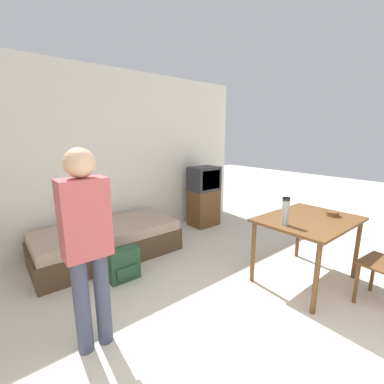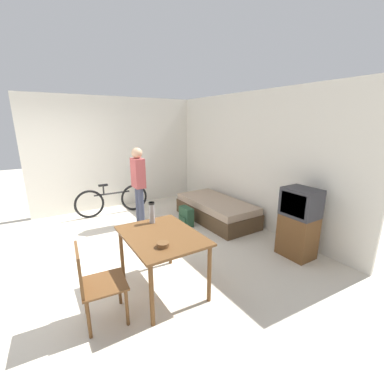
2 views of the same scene
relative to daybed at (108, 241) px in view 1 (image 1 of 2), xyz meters
The scene contains 8 objects.
wall_back 1.27m from the daybed, 78.03° to the left, with size 5.56×0.06×2.70m.
daybed is the anchor object (origin of this frame).
tv 1.99m from the daybed, ahead, with size 0.53×0.41×1.13m.
dining_table 2.64m from the daybed, 52.40° to the right, with size 1.14×0.86×0.77m.
person_standing 1.80m from the daybed, 114.97° to the right, with size 0.34×0.22×1.62m.
thermos_flask 2.43m from the daybed, 59.63° to the right, with size 0.08×0.08×0.30m.
mate_bowl 2.95m from the daybed, 49.18° to the right, with size 0.14×0.14×0.05m.
backpack 0.72m from the daybed, 97.04° to the right, with size 0.36×0.19×0.39m.
Camera 1 is at (-1.34, -0.39, 1.70)m, focal length 24.00 mm.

